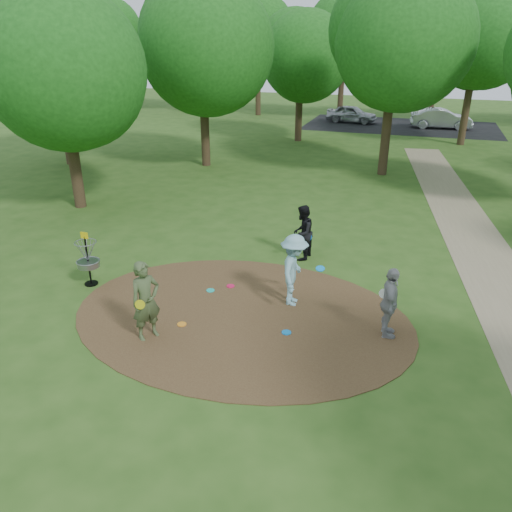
% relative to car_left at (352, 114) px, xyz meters
% --- Properties ---
extents(ground, '(100.00, 100.00, 0.00)m').
position_rel_car_left_xyz_m(ground, '(1.80, -30.43, -0.66)').
color(ground, '#2D5119').
rests_on(ground, ground).
extents(dirt_clearing, '(8.40, 8.40, 0.02)m').
position_rel_car_left_xyz_m(dirt_clearing, '(1.80, -30.43, -0.65)').
color(dirt_clearing, '#47301C').
rests_on(dirt_clearing, ground).
extents(parking_lot, '(14.00, 8.00, 0.01)m').
position_rel_car_left_xyz_m(parking_lot, '(3.80, -0.43, -0.66)').
color(parking_lot, black).
rests_on(parking_lot, ground).
extents(player_observer_with_disc, '(0.74, 0.82, 1.87)m').
position_rel_car_left_xyz_m(player_observer_with_disc, '(0.14, -31.96, 0.27)').
color(player_observer_with_disc, '#455631').
rests_on(player_observer_with_disc, ground).
extents(player_throwing_with_disc, '(1.18, 1.27, 1.88)m').
position_rel_car_left_xyz_m(player_throwing_with_disc, '(2.86, -29.42, 0.28)').
color(player_throwing_with_disc, '#84B9C5').
rests_on(player_throwing_with_disc, ground).
extents(player_walking_with_disc, '(0.73, 0.89, 1.70)m').
position_rel_car_left_xyz_m(player_walking_with_disc, '(2.40, -26.61, 0.19)').
color(player_walking_with_disc, black).
rests_on(player_walking_with_disc, ground).
extents(player_waiting_with_disc, '(0.55, 1.04, 1.69)m').
position_rel_car_left_xyz_m(player_waiting_with_disc, '(5.25, -30.21, 0.19)').
color(player_waiting_with_disc, gray).
rests_on(player_waiting_with_disc, ground).
extents(disc_ground_cyan, '(0.22, 0.22, 0.02)m').
position_rel_car_left_xyz_m(disc_ground_cyan, '(0.59, -29.48, -0.63)').
color(disc_ground_cyan, '#17BEAE').
rests_on(disc_ground_cyan, dirt_clearing).
extents(disc_ground_blue, '(0.22, 0.22, 0.02)m').
position_rel_car_left_xyz_m(disc_ground_blue, '(3.07, -30.84, -0.63)').
color(disc_ground_blue, '#0C7BD0').
rests_on(disc_ground_blue, dirt_clearing).
extents(disc_ground_red, '(0.22, 0.22, 0.02)m').
position_rel_car_left_xyz_m(disc_ground_red, '(1.01, -29.08, -0.63)').
color(disc_ground_red, '#DE164E').
rests_on(disc_ground_red, dirt_clearing).
extents(car_left, '(4.06, 2.10, 1.32)m').
position_rel_car_left_xyz_m(car_left, '(0.00, 0.00, 0.00)').
color(car_left, '#A0A3A7').
rests_on(car_left, ground).
extents(car_right, '(4.44, 1.94, 1.42)m').
position_rel_car_left_xyz_m(car_right, '(6.61, -0.65, 0.05)').
color(car_right, '#A2A6A9').
rests_on(car_right, ground).
extents(disc_ground_orange, '(0.22, 0.22, 0.02)m').
position_rel_car_left_xyz_m(disc_ground_orange, '(0.62, -31.28, -0.63)').
color(disc_ground_orange, orange).
rests_on(disc_ground_orange, dirt_clearing).
extents(disc_golf_basket, '(0.63, 0.63, 1.54)m').
position_rel_car_left_xyz_m(disc_golf_basket, '(-2.70, -30.13, 0.21)').
color(disc_golf_basket, black).
rests_on(disc_golf_basket, ground).
extents(tree_ring, '(37.77, 45.48, 8.91)m').
position_rel_car_left_xyz_m(tree_ring, '(3.09, -21.04, 4.62)').
color(tree_ring, '#332316').
rests_on(tree_ring, ground).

